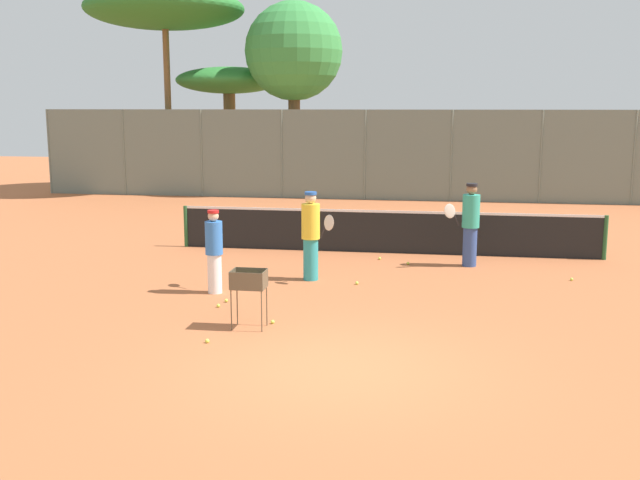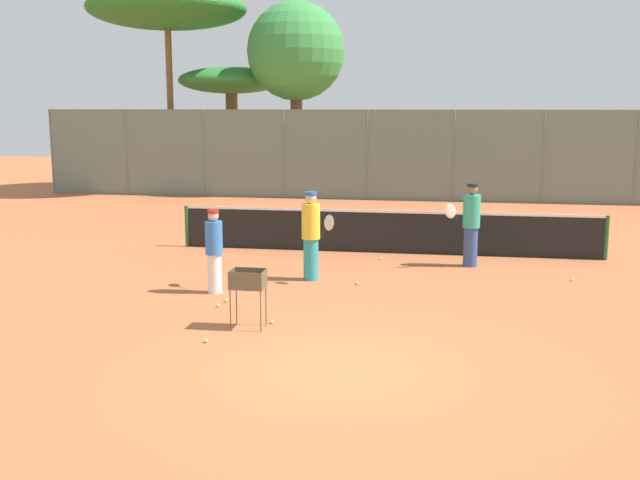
% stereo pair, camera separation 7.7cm
% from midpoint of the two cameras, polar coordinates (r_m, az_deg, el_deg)
% --- Properties ---
extents(ground_plane, '(80.00, 80.00, 0.00)m').
position_cam_midpoint_polar(ground_plane, '(10.65, 1.57, -9.74)').
color(ground_plane, '#B26038').
extents(tennis_net, '(10.53, 0.10, 1.07)m').
position_cam_midpoint_polar(tennis_net, '(18.69, 5.25, 0.70)').
color(tennis_net, '#26592D').
rests_on(tennis_net, ground_plane).
extents(back_fence, '(29.76, 0.08, 3.48)m').
position_cam_midpoint_polar(back_fence, '(29.08, 6.93, 6.41)').
color(back_fence, slate).
rests_on(back_fence, ground_plane).
extents(tree_0, '(4.60, 4.60, 5.29)m').
position_cam_midpoint_polar(tree_0, '(33.57, -6.71, 11.79)').
color(tree_0, brown).
rests_on(tree_0, ground_plane).
extents(tree_1, '(6.57, 6.57, 8.37)m').
position_cam_midpoint_polar(tree_1, '(32.86, -11.50, 16.82)').
color(tree_1, brown).
rests_on(tree_1, ground_plane).
extents(tree_2, '(3.99, 3.99, 7.81)m').
position_cam_midpoint_polar(tree_2, '(31.37, -1.77, 14.09)').
color(tree_2, brown).
rests_on(tree_2, ground_plane).
extents(player_white_outfit, '(0.85, 0.61, 1.90)m').
position_cam_midpoint_polar(player_white_outfit, '(17.34, 11.55, 1.22)').
color(player_white_outfit, '#334C8C').
rests_on(player_white_outfit, ground_plane).
extents(player_red_cap, '(0.36, 0.87, 1.64)m').
position_cam_midpoint_polar(player_red_cap, '(14.73, -7.92, -0.76)').
color(player_red_cap, white).
rests_on(player_red_cap, ground_plane).
extents(player_yellow_shirt, '(0.80, 0.67, 1.87)m').
position_cam_midpoint_polar(player_yellow_shirt, '(15.65, -0.54, 0.41)').
color(player_yellow_shirt, teal).
rests_on(player_yellow_shirt, ground_plane).
extents(ball_cart, '(0.56, 0.41, 0.98)m').
position_cam_midpoint_polar(ball_cart, '(12.35, -5.36, -3.36)').
color(ball_cart, brown).
rests_on(ball_cart, ground_plane).
extents(tennis_ball_0, '(0.07, 0.07, 0.07)m').
position_cam_midpoint_polar(tennis_ball_0, '(15.43, 2.98, -3.30)').
color(tennis_ball_0, '#D1E54C').
rests_on(tennis_ball_0, ground_plane).
extents(tennis_ball_1, '(0.07, 0.07, 0.07)m').
position_cam_midpoint_polar(tennis_ball_1, '(16.60, 18.80, -2.87)').
color(tennis_ball_1, '#D1E54C').
rests_on(tennis_ball_1, ground_plane).
extents(tennis_ball_2, '(0.07, 0.07, 0.07)m').
position_cam_midpoint_polar(tennis_ball_2, '(17.92, 4.74, -1.41)').
color(tennis_ball_2, '#D1E54C').
rests_on(tennis_ball_2, ground_plane).
extents(tennis_ball_3, '(0.07, 0.07, 0.07)m').
position_cam_midpoint_polar(tennis_ball_3, '(11.85, -8.48, -7.60)').
color(tennis_ball_3, '#D1E54C').
rests_on(tennis_ball_3, ground_plane).
extents(tennis_ball_4, '(0.07, 0.07, 0.07)m').
position_cam_midpoint_polar(tennis_ball_4, '(17.43, 6.89, -1.78)').
color(tennis_ball_4, '#D1E54C').
rests_on(tennis_ball_4, ground_plane).
extents(tennis_ball_5, '(0.07, 0.07, 0.07)m').
position_cam_midpoint_polar(tennis_ball_5, '(13.84, -7.62, -4.96)').
color(tennis_ball_5, '#D1E54C').
rests_on(tennis_ball_5, ground_plane).
extents(tennis_ball_6, '(0.07, 0.07, 0.07)m').
position_cam_midpoint_polar(tennis_ball_6, '(12.73, -3.52, -6.24)').
color(tennis_ball_6, '#D1E54C').
rests_on(tennis_ball_6, ground_plane).
extents(tennis_ball_7, '(0.07, 0.07, 0.07)m').
position_cam_midpoint_polar(tennis_ball_7, '(14.17, -7.02, -4.59)').
color(tennis_ball_7, '#D1E54C').
rests_on(tennis_ball_7, ground_plane).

